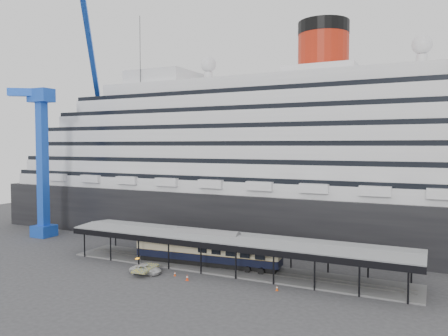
# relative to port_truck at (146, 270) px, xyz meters

# --- Properties ---
(ground) EXTENTS (200.00, 200.00, 0.00)m
(ground) POSITION_rel_port_truck_xyz_m (10.33, 2.82, -0.67)
(ground) COLOR #353537
(ground) RESTS_ON ground
(cruise_ship) EXTENTS (130.00, 30.00, 43.90)m
(cruise_ship) POSITION_rel_port_truck_xyz_m (10.38, 34.82, 17.68)
(cruise_ship) COLOR black
(cruise_ship) RESTS_ON ground
(platform_canopy) EXTENTS (56.00, 9.18, 5.30)m
(platform_canopy) POSITION_rel_port_truck_xyz_m (10.33, 7.82, 1.70)
(platform_canopy) COLOR slate
(platform_canopy) RESTS_ON ground
(crane_blue) EXTENTS (22.63, 19.19, 47.60)m
(crane_blue) POSITION_rel_port_truck_xyz_m (-34.78, 13.44, 19.29)
(crane_blue) COLOR blue
(crane_blue) RESTS_ON ground
(port_truck) EXTENTS (5.02, 2.76, 1.33)m
(port_truck) POSITION_rel_port_truck_xyz_m (0.00, 0.00, 0.00)
(port_truck) COLOR silver
(port_truck) RESTS_ON ground
(pullman_carriage) EXTENTS (24.40, 5.13, 23.79)m
(pullman_carriage) POSITION_rel_port_truck_xyz_m (6.30, 7.82, 2.20)
(pullman_carriage) COLOR black
(pullman_carriage) RESTS_ON ground
(traffic_cone_left) EXTENTS (0.45, 0.45, 0.67)m
(traffic_cone_left) POSITION_rel_port_truck_xyz_m (4.49, 1.05, -0.33)
(traffic_cone_left) COLOR #D5420B
(traffic_cone_left) RESTS_ON ground
(traffic_cone_mid) EXTENTS (0.49, 0.49, 0.85)m
(traffic_cone_mid) POSITION_rel_port_truck_xyz_m (7.26, -0.04, -0.25)
(traffic_cone_mid) COLOR red
(traffic_cone_mid) RESTS_ON ground
(traffic_cone_right) EXTENTS (0.37, 0.37, 0.70)m
(traffic_cone_right) POSITION_rel_port_truck_xyz_m (20.30, 1.41, -0.32)
(traffic_cone_right) COLOR #DA4A0C
(traffic_cone_right) RESTS_ON ground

